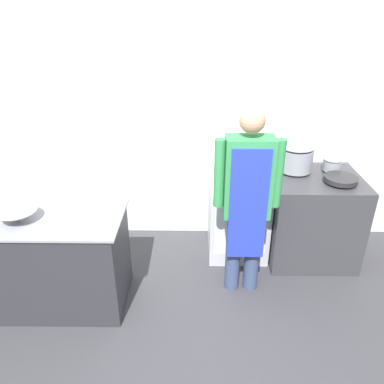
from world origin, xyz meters
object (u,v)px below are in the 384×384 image
(person_cook, at_px, (247,196))
(saute_pan, at_px, (341,179))
(stove, at_px, (311,217))
(stock_pot, at_px, (296,157))
(mixing_bowl, at_px, (17,216))
(sauce_pot, at_px, (332,164))
(fridge_unit, at_px, (237,218))

(person_cook, height_order, saute_pan, person_cook)
(person_cook, bearing_deg, stove, 35.86)
(person_cook, relative_size, saute_pan, 5.56)
(stock_pot, bearing_deg, person_cook, -129.42)
(person_cook, relative_size, mixing_bowl, 5.31)
(person_cook, bearing_deg, sauce_pot, 36.31)
(sauce_pot, bearing_deg, person_cook, -143.69)
(mixing_bowl, bearing_deg, person_cook, 7.80)
(stove, xyz_separation_m, fridge_unit, (-0.77, 0.09, -0.06))
(saute_pan, xyz_separation_m, sauce_pot, (0.00, 0.28, 0.04))
(mixing_bowl, relative_size, sauce_pot, 1.78)
(person_cook, xyz_separation_m, mixing_bowl, (-1.89, -0.26, -0.06))
(fridge_unit, bearing_deg, stock_pot, 5.41)
(fridge_unit, bearing_deg, person_cook, -91.14)
(stock_pot, relative_size, saute_pan, 1.07)
(person_cook, bearing_deg, stock_pot, 50.58)
(saute_pan, relative_size, sauce_pot, 1.70)
(saute_pan, bearing_deg, sauce_pot, 90.00)
(stove, relative_size, person_cook, 0.54)
(fridge_unit, height_order, person_cook, person_cook)
(saute_pan, bearing_deg, fridge_unit, 166.58)
(stove, relative_size, mixing_bowl, 2.85)
(person_cook, xyz_separation_m, saute_pan, (0.96, 0.43, -0.03))
(mixing_bowl, distance_m, sauce_pot, 3.01)
(mixing_bowl, distance_m, saute_pan, 2.93)
(stock_pot, relative_size, sauce_pot, 1.82)
(person_cook, xyz_separation_m, sauce_pot, (0.96, 0.70, 0.02))
(stove, height_order, fridge_unit, stove)
(stove, bearing_deg, saute_pan, -37.78)
(stove, height_order, person_cook, person_cook)
(stock_pot, bearing_deg, mixing_bowl, -158.71)
(sauce_pot, bearing_deg, mixing_bowl, -161.33)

